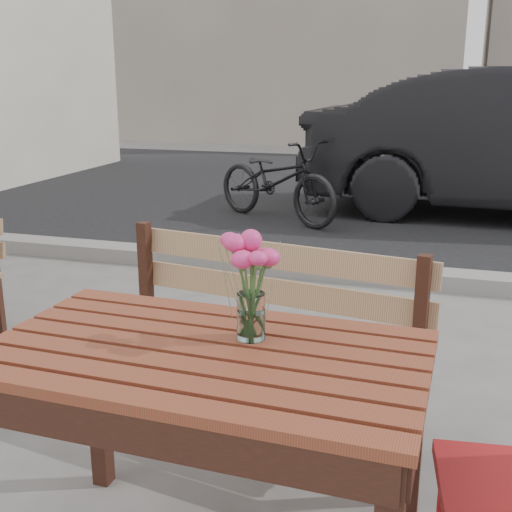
{
  "coord_description": "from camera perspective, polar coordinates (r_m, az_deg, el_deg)",
  "views": [
    {
      "loc": [
        0.82,
        -1.73,
        1.51
      ],
      "look_at": [
        0.31,
        -0.01,
        1.0
      ],
      "focal_mm": 45.0,
      "sensor_mm": 36.0,
      "label": 1
    }
  ],
  "objects": [
    {
      "name": "street",
      "position": [
        7.0,
        9.45,
        3.24
      ],
      "size": [
        30.0,
        8.12,
        0.12
      ],
      "color": "black",
      "rests_on": "ground"
    },
    {
      "name": "main_vase",
      "position": [
        1.83,
        -0.45,
        -1.43
      ],
      "size": [
        0.18,
        0.18,
        0.33
      ],
      "color": "white",
      "rests_on": "main_table"
    },
    {
      "name": "main_table",
      "position": [
        1.89,
        -4.55,
        -11.72
      ],
      "size": [
        1.27,
        0.77,
        0.77
      ],
      "rotation": [
        0.0,
        0.0,
        -0.04
      ],
      "color": "brown",
      "rests_on": "ground"
    },
    {
      "name": "bicycle",
      "position": [
        6.92,
        1.83,
        6.78
      ],
      "size": [
        1.76,
        1.35,
        0.89
      ],
      "primitive_type": "imported",
      "rotation": [
        0.0,
        0.0,
        1.05
      ],
      "color": "black",
      "rests_on": "ground"
    },
    {
      "name": "main_bench",
      "position": [
        2.73,
        0.55,
        -5.31
      ],
      "size": [
        1.46,
        0.64,
        0.88
      ],
      "rotation": [
        0.0,
        0.0,
        -0.16
      ],
      "color": "#96714D",
      "rests_on": "ground"
    }
  ]
}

